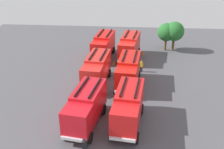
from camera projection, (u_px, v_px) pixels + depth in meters
ground_plane at (112, 84)px, 35.31m from camera, size 55.15×55.15×0.00m
fire_truck_0 at (103, 45)px, 42.83m from camera, size 7.45×3.47×3.88m
fire_truck_1 at (97, 69)px, 34.53m from camera, size 7.41×3.34×3.88m
fire_truck_2 at (86, 106)px, 26.46m from camera, size 7.49×3.64×3.88m
fire_truck_3 at (129, 46)px, 42.34m from camera, size 7.48×3.60×3.88m
fire_truck_4 at (128, 70)px, 34.04m from camera, size 7.40×3.32×3.88m
fire_truck_5 at (128, 106)px, 26.46m from camera, size 7.43×3.40×3.88m
firefighter_0 at (141, 66)px, 38.34m from camera, size 0.37×0.48×1.66m
firefighter_1 at (125, 63)px, 39.05m from camera, size 0.28×0.44×1.72m
firefighter_2 at (85, 147)px, 22.86m from camera, size 0.29×0.42×1.77m
tree_0 at (166, 32)px, 45.38m from camera, size 3.08×3.08×4.77m
tree_1 at (174, 32)px, 45.06m from camera, size 3.27×3.27×5.07m
traffic_cone_0 at (143, 53)px, 44.76m from camera, size 0.39×0.39×0.56m
traffic_cone_1 at (114, 62)px, 40.94m from camera, size 0.49×0.49×0.69m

